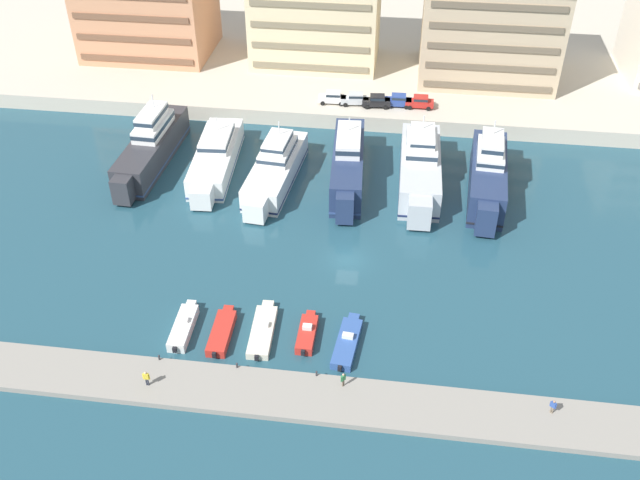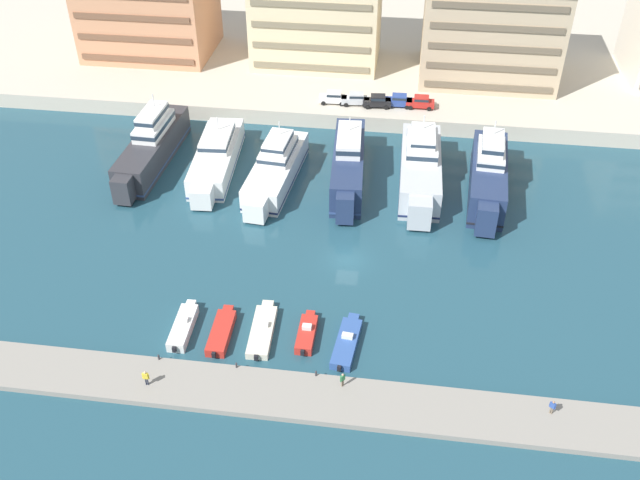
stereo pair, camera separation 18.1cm
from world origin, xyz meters
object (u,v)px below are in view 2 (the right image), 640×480
at_px(car_red_center, 421,102).
at_px(pedestrian_mid_deck, 552,406).
at_px(yacht_navy_center_left, 348,164).
at_px(yacht_silver_center, 421,167).
at_px(motorboat_blue_center, 347,342).
at_px(pedestrian_near_edge, 343,379).
at_px(yacht_navy_center_right, 488,175).
at_px(car_black_mid_left, 377,101).
at_px(pedestrian_far_side, 146,377).
at_px(yacht_white_mid_left, 276,168).
at_px(car_white_far_left, 333,97).
at_px(car_blue_center_left, 399,100).
at_px(motorboat_cream_mid_left, 262,330).
at_px(motorboat_red_left, 221,332).
at_px(car_silver_left, 356,98).
at_px(yacht_white_left, 216,156).
at_px(motorboat_red_center_left, 307,333).
at_px(yacht_charcoal_far_left, 152,145).
at_px(motorboat_white_far_left, 183,326).

relative_size(car_red_center, pedestrian_mid_deck, 2.63).
bearing_deg(pedestrian_mid_deck, car_red_center, 103.46).
height_order(yacht_navy_center_left, car_red_center, yacht_navy_center_left).
height_order(yacht_silver_center, motorboat_blue_center, yacht_silver_center).
bearing_deg(pedestrian_near_edge, yacht_navy_center_right, 67.28).
bearing_deg(car_black_mid_left, pedestrian_far_side, -107.26).
distance_m(yacht_white_mid_left, car_white_far_left, 19.41).
bearing_deg(pedestrian_far_side, pedestrian_near_edge, 7.28).
height_order(yacht_white_mid_left, pedestrian_near_edge, yacht_white_mid_left).
bearing_deg(yacht_white_mid_left, car_blue_center_left, 51.91).
xyz_separation_m(motorboat_cream_mid_left, pedestrian_mid_deck, (27.08, -6.83, 1.13)).
bearing_deg(car_white_far_left, pedestrian_near_edge, -82.17).
xyz_separation_m(motorboat_red_left, car_silver_left, (8.73, 47.18, 2.78)).
bearing_deg(motorboat_blue_center, car_white_far_left, 98.52).
bearing_deg(yacht_silver_center, pedestrian_far_side, -122.02).
bearing_deg(car_silver_left, motorboat_cream_mid_left, -95.89).
bearing_deg(yacht_white_left, car_white_far_left, 50.49).
relative_size(motorboat_red_center_left, motorboat_blue_center, 0.77).
xyz_separation_m(yacht_charcoal_far_left, car_silver_left, (25.83, 16.20, 0.67)).
height_order(yacht_navy_center_left, motorboat_cream_mid_left, yacht_navy_center_left).
bearing_deg(car_white_far_left, pedestrian_far_side, -100.75).
distance_m(yacht_navy_center_left, car_black_mid_left, 17.13).
distance_m(car_black_mid_left, pedestrian_near_edge, 52.29).
bearing_deg(pedestrian_mid_deck, car_blue_center_left, 106.66).
height_order(yacht_white_mid_left, car_silver_left, yacht_white_mid_left).
bearing_deg(yacht_navy_center_right, car_black_mid_left, 130.86).
bearing_deg(yacht_charcoal_far_left, motorboat_white_far_left, -66.87).
height_order(yacht_navy_center_right, motorboat_red_center_left, yacht_navy_center_right).
distance_m(motorboat_blue_center, car_black_mid_left, 46.69).
distance_m(yacht_navy_center_right, car_red_center, 20.21).
relative_size(yacht_charcoal_far_left, motorboat_white_far_left, 3.10).
xyz_separation_m(yacht_navy_center_left, car_black_mid_left, (2.51, 16.93, 0.75)).
bearing_deg(car_red_center, yacht_navy_center_left, -116.76).
bearing_deg(car_black_mid_left, yacht_navy_center_left, -98.43).
xyz_separation_m(yacht_charcoal_far_left, motorboat_white_far_left, (13.17, -30.83, -2.04)).
distance_m(yacht_charcoal_far_left, motorboat_white_far_left, 33.59).
distance_m(yacht_navy_center_right, car_silver_left, 25.69).
relative_size(motorboat_white_far_left, pedestrian_far_side, 4.02).
bearing_deg(motorboat_red_center_left, motorboat_blue_center, -9.15).
distance_m(yacht_silver_center, car_white_far_left, 21.53).
distance_m(motorboat_cream_mid_left, car_blue_center_left, 48.03).
relative_size(motorboat_white_far_left, motorboat_red_center_left, 1.19).
xyz_separation_m(motorboat_blue_center, pedestrian_near_edge, (0.20, -5.66, 1.11)).
height_order(motorboat_red_left, motorboat_blue_center, motorboat_blue_center).
bearing_deg(car_silver_left, pedestrian_near_edge, -85.75).
xyz_separation_m(yacht_white_left, car_white_far_left, (13.67, 16.57, 1.46)).
bearing_deg(yacht_charcoal_far_left, motorboat_red_center_left, -49.70).
distance_m(yacht_white_left, motorboat_blue_center, 36.75).
bearing_deg(pedestrian_near_edge, car_black_mid_left, 90.77).
distance_m(yacht_navy_center_left, car_silver_left, 17.27).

